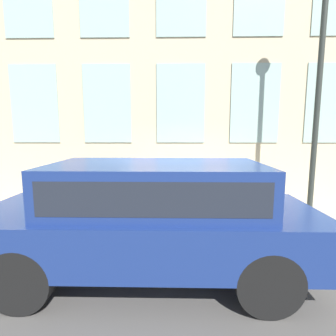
{
  "coord_description": "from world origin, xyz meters",
  "views": [
    {
      "loc": [
        -5.12,
        0.19,
        2.25
      ],
      "look_at": [
        0.43,
        0.31,
        1.47
      ],
      "focal_mm": 28.0,
      "sensor_mm": 36.0,
      "label": 1
    }
  ],
  "objects_px": {
    "parked_truck_navy_near": "(152,212)",
    "street_lamp": "(320,65)",
    "fire_hydrant": "(189,210)",
    "person": "(147,186)"
  },
  "relations": [
    {
      "from": "parked_truck_navy_near",
      "to": "street_lamp",
      "type": "bearing_deg",
      "value": -58.6
    },
    {
      "from": "fire_hydrant",
      "to": "street_lamp",
      "type": "xyz_separation_m",
      "value": [
        0.38,
        -2.8,
        3.09
      ]
    },
    {
      "from": "fire_hydrant",
      "to": "parked_truck_navy_near",
      "type": "distance_m",
      "value": 1.9
    },
    {
      "from": "fire_hydrant",
      "to": "person",
      "type": "xyz_separation_m",
      "value": [
        0.08,
        0.9,
        0.51
      ]
    },
    {
      "from": "person",
      "to": "parked_truck_navy_near",
      "type": "height_order",
      "value": "parked_truck_navy_near"
    },
    {
      "from": "person",
      "to": "street_lamp",
      "type": "bearing_deg",
      "value": -118.7
    },
    {
      "from": "fire_hydrant",
      "to": "person",
      "type": "distance_m",
      "value": 1.04
    },
    {
      "from": "street_lamp",
      "to": "parked_truck_navy_near",
      "type": "bearing_deg",
      "value": 121.4
    },
    {
      "from": "fire_hydrant",
      "to": "parked_truck_navy_near",
      "type": "height_order",
      "value": "parked_truck_navy_near"
    },
    {
      "from": "street_lamp",
      "to": "person",
      "type": "bearing_deg",
      "value": 94.66
    }
  ]
}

